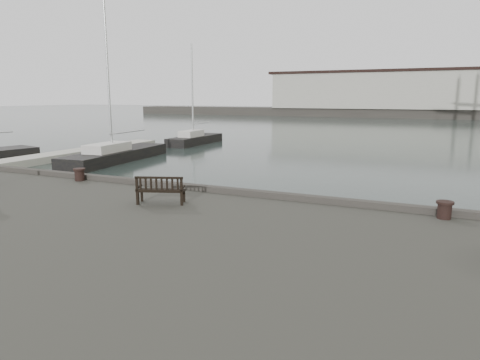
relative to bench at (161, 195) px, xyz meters
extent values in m
plane|color=black|center=(1.56, 2.16, -1.81)|extent=(400.00, 400.00, 0.00)
cube|color=#A6A499|center=(-18.44, 12.16, -1.56)|extent=(2.00, 24.00, 0.50)
cube|color=#383530|center=(1.56, 94.16, -0.81)|extent=(140.00, 8.00, 2.00)
cube|color=#A6A499|center=(-6.44, 94.16, 4.19)|extent=(46.00, 9.00, 8.00)
cube|color=black|center=(-6.44, 94.16, 8.49)|extent=(48.00, 9.50, 0.60)
cube|color=black|center=(-0.01, 0.02, 0.13)|extent=(1.46, 0.93, 0.03)
cube|color=black|center=(0.06, -0.17, 0.33)|extent=(1.31, 0.53, 0.41)
cube|color=black|center=(-0.01, 0.02, -0.06)|extent=(1.35, 0.83, 0.38)
cylinder|color=black|center=(-4.73, 1.65, -0.03)|extent=(0.50, 0.50, 0.45)
cylinder|color=black|center=(7.43, 1.66, -0.03)|extent=(0.52, 0.52, 0.45)
cube|color=black|center=(-13.90, 14.46, -1.71)|extent=(3.31, 10.37, 1.40)
cube|color=beige|center=(-13.90, 14.46, -0.71)|extent=(1.91, 3.69, 0.60)
cylinder|color=#B2B5B7|center=(-13.90, 14.46, 5.11)|extent=(0.16, 0.16, 12.24)
cube|color=black|center=(-14.51, 26.83, -1.71)|extent=(2.21, 7.93, 1.40)
cube|color=beige|center=(-14.51, 26.83, -0.71)|extent=(1.43, 2.78, 0.60)
cylinder|color=#B2B5B7|center=(-14.51, 26.83, 3.38)|extent=(0.16, 0.16, 8.78)
camera|label=1|loc=(7.02, -9.99, 2.77)|focal=32.00mm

